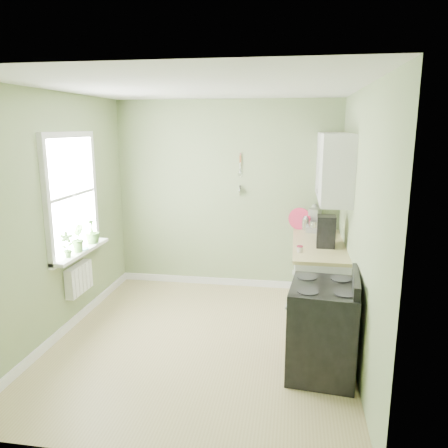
# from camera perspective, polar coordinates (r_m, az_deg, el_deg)

# --- Properties ---
(floor) EXTENTS (3.20, 3.60, 0.02)m
(floor) POSITION_cam_1_polar(r_m,az_deg,el_deg) (5.03, -3.00, -15.08)
(floor) COLOR tan
(floor) RESTS_ON ground
(ceiling) EXTENTS (3.20, 3.60, 0.02)m
(ceiling) POSITION_cam_1_polar(r_m,az_deg,el_deg) (4.47, -3.41, 17.54)
(ceiling) COLOR white
(ceiling) RESTS_ON wall_back
(wall_back) EXTENTS (3.20, 0.02, 2.70)m
(wall_back) POSITION_cam_1_polar(r_m,az_deg,el_deg) (6.31, 0.32, 3.72)
(wall_back) COLOR gray
(wall_back) RESTS_ON floor
(wall_left) EXTENTS (0.02, 3.60, 2.70)m
(wall_left) POSITION_cam_1_polar(r_m,az_deg,el_deg) (5.14, -21.00, 0.84)
(wall_left) COLOR gray
(wall_left) RESTS_ON floor
(wall_right) EXTENTS (0.02, 3.60, 2.70)m
(wall_right) POSITION_cam_1_polar(r_m,az_deg,el_deg) (4.50, 17.26, -0.47)
(wall_right) COLOR gray
(wall_right) RESTS_ON floor
(base_cabinets) EXTENTS (0.60, 1.60, 0.87)m
(base_cabinets) POSITION_cam_1_polar(r_m,az_deg,el_deg) (5.68, 12.18, -7.11)
(base_cabinets) COLOR silver
(base_cabinets) RESTS_ON floor
(countertop) EXTENTS (0.64, 1.60, 0.04)m
(countertop) POSITION_cam_1_polar(r_m,az_deg,el_deg) (5.55, 12.29, -2.68)
(countertop) COLOR tan
(countertop) RESTS_ON base_cabinets
(upper_cabinets) EXTENTS (0.35, 1.40, 0.80)m
(upper_cabinets) POSITION_cam_1_polar(r_m,az_deg,el_deg) (5.49, 14.13, 7.27)
(upper_cabinets) COLOR silver
(upper_cabinets) RESTS_ON wall_right
(window) EXTENTS (0.06, 1.14, 1.44)m
(window) POSITION_cam_1_polar(r_m,az_deg,el_deg) (5.35, -19.33, 3.58)
(window) COLOR white
(window) RESTS_ON wall_left
(window_sill) EXTENTS (0.18, 1.14, 0.04)m
(window_sill) POSITION_cam_1_polar(r_m,az_deg,el_deg) (5.46, -18.14, -3.39)
(window_sill) COLOR white
(window_sill) RESTS_ON wall_left
(radiator) EXTENTS (0.12, 0.50, 0.35)m
(radiator) POSITION_cam_1_polar(r_m,az_deg,el_deg) (5.53, -18.42, -6.80)
(radiator) COLOR white
(radiator) RESTS_ON wall_left
(wall_utensils) EXTENTS (0.02, 0.14, 0.58)m
(wall_utensils) POSITION_cam_1_polar(r_m,az_deg,el_deg) (6.22, 2.11, 5.58)
(wall_utensils) COLOR tan
(wall_utensils) RESTS_ON wall_back
(stove) EXTENTS (0.70, 0.78, 1.01)m
(stove) POSITION_cam_1_polar(r_m,az_deg,el_deg) (4.36, 12.79, -13.22)
(stove) COLOR black
(stove) RESTS_ON floor
(stand_mixer) EXTENTS (0.25, 0.33, 0.36)m
(stand_mixer) POSITION_cam_1_polar(r_m,az_deg,el_deg) (6.15, 11.78, 0.51)
(stand_mixer) COLOR #B2B2B7
(stand_mixer) RESTS_ON countertop
(kettle) EXTENTS (0.20, 0.12, 0.20)m
(kettle) POSITION_cam_1_polar(r_m,az_deg,el_deg) (6.21, 10.62, 0.18)
(kettle) COLOR silver
(kettle) RESTS_ON countertop
(coffee_maker) EXTENTS (0.22, 0.24, 0.38)m
(coffee_maker) POSITION_cam_1_polar(r_m,az_deg,el_deg) (5.37, 13.14, -1.04)
(coffee_maker) COLOR black
(coffee_maker) RESTS_ON countertop
(red_tray) EXTENTS (0.31, 0.11, 0.31)m
(red_tray) POSITION_cam_1_polar(r_m,az_deg,el_deg) (6.20, 9.82, 0.69)
(red_tray) COLOR #B32746
(red_tray) RESTS_ON countertop
(jar) EXTENTS (0.07, 0.07, 0.08)m
(jar) POSITION_cam_1_polar(r_m,az_deg,el_deg) (5.10, 9.87, -3.24)
(jar) COLOR beige
(jar) RESTS_ON countertop
(plant_a) EXTENTS (0.19, 0.18, 0.30)m
(plant_a) POSITION_cam_1_polar(r_m,az_deg,el_deg) (5.13, -19.85, -2.57)
(plant_a) COLOR #46712E
(plant_a) RESTS_ON window_sill
(plant_b) EXTENTS (0.22, 0.23, 0.32)m
(plant_b) POSITION_cam_1_polar(r_m,az_deg,el_deg) (5.33, -18.61, -1.77)
(plant_b) COLOR #46712E
(plant_b) RESTS_ON window_sill
(plant_c) EXTENTS (0.20, 0.20, 0.32)m
(plant_c) POSITION_cam_1_polar(r_m,az_deg,el_deg) (5.67, -16.82, -0.83)
(plant_c) COLOR #46712E
(plant_c) RESTS_ON window_sill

